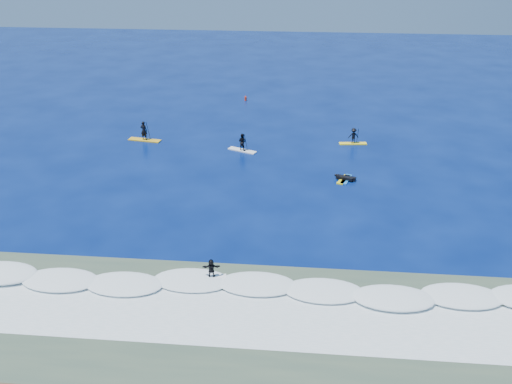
# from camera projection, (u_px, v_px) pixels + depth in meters

# --- Properties ---
(ground) EXTENTS (160.00, 160.00, 0.00)m
(ground) POSITION_uv_depth(u_px,v_px,m) (256.00, 211.00, 43.36)
(ground) COLOR #031348
(ground) RESTS_ON ground
(shallow_water) EXTENTS (90.00, 13.00, 0.01)m
(shallow_water) POSITION_uv_depth(u_px,v_px,m) (232.00, 329.00, 30.76)
(shallow_water) COLOR #374B3C
(shallow_water) RESTS_ON ground
(breaking_wave) EXTENTS (40.00, 6.00, 0.30)m
(breaking_wave) POSITION_uv_depth(u_px,v_px,m) (240.00, 287.00, 34.36)
(breaking_wave) COLOR white
(breaking_wave) RESTS_ON ground
(whitewater) EXTENTS (34.00, 5.00, 0.02)m
(whitewater) POSITION_uv_depth(u_px,v_px,m) (234.00, 318.00, 31.66)
(whitewater) COLOR silver
(whitewater) RESTS_ON ground
(sup_paddler_left) EXTENTS (3.43, 1.38, 2.34)m
(sup_paddler_left) POSITION_uv_depth(u_px,v_px,m) (144.00, 134.00, 57.21)
(sup_paddler_left) COLOR gold
(sup_paddler_left) RESTS_ON ground
(sup_paddler_center) EXTENTS (2.93, 1.85, 2.03)m
(sup_paddler_center) POSITION_uv_depth(u_px,v_px,m) (242.00, 144.00, 54.56)
(sup_paddler_center) COLOR white
(sup_paddler_center) RESTS_ON ground
(sup_paddler_right) EXTENTS (2.77, 0.97, 1.90)m
(sup_paddler_right) POSITION_uv_depth(u_px,v_px,m) (353.00, 137.00, 56.28)
(sup_paddler_right) COLOR yellow
(sup_paddler_right) RESTS_ON ground
(prone_paddler_near) EXTENTS (1.62, 2.15, 0.44)m
(prone_paddler_near) POSITION_uv_depth(u_px,v_px,m) (344.00, 179.00, 48.57)
(prone_paddler_near) COLOR yellow
(prone_paddler_near) RESTS_ON ground
(prone_paddler_far) EXTENTS (1.67, 2.19, 0.44)m
(prone_paddler_far) POSITION_uv_depth(u_px,v_px,m) (346.00, 178.00, 48.60)
(prone_paddler_far) COLOR blue
(prone_paddler_far) RESTS_ON ground
(wave_surfer) EXTENTS (1.85, 0.77, 1.30)m
(wave_surfer) POSITION_uv_depth(u_px,v_px,m) (211.00, 270.00, 34.71)
(wave_surfer) COLOR white
(wave_surfer) RESTS_ON breaking_wave
(marker_buoy) EXTENTS (0.29, 0.29, 0.69)m
(marker_buoy) POSITION_uv_depth(u_px,v_px,m) (246.00, 98.00, 70.34)
(marker_buoy) COLOR red
(marker_buoy) RESTS_ON ground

